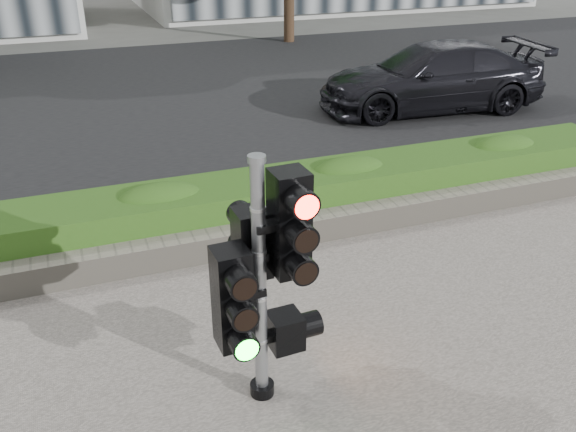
{
  "coord_description": "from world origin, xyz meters",
  "views": [
    {
      "loc": [
        -2.18,
        -4.72,
        3.91
      ],
      "look_at": [
        -0.17,
        0.6,
        1.11
      ],
      "focal_mm": 38.0,
      "sensor_mm": 36.0,
      "label": 1
    }
  ],
  "objects": [
    {
      "name": "car_dark",
      "position": [
        5.49,
        6.66,
        0.74
      ],
      "size": [
        5.16,
        2.59,
        1.44
      ],
      "primitive_type": "imported",
      "rotation": [
        0.0,
        0.0,
        -1.69
      ],
      "color": "black",
      "rests_on": "road"
    },
    {
      "name": "road",
      "position": [
        0.0,
        10.0,
        0.01
      ],
      "size": [
        60.0,
        13.0,
        0.02
      ],
      "primitive_type": "cube",
      "color": "black",
      "rests_on": "ground"
    },
    {
      "name": "traffic_signal",
      "position": [
        -0.87,
        -0.63,
        1.3
      ],
      "size": [
        0.8,
        0.59,
        2.29
      ],
      "rotation": [
        0.0,
        0.0,
        0.05
      ],
      "color": "black",
      "rests_on": "sidewalk"
    },
    {
      "name": "curb",
      "position": [
        0.0,
        3.15,
        0.06
      ],
      "size": [
        60.0,
        0.25,
        0.12
      ],
      "primitive_type": "cube",
      "color": "gray",
      "rests_on": "ground"
    },
    {
      "name": "ground",
      "position": [
        0.0,
        0.0,
        0.0
      ],
      "size": [
        120.0,
        120.0,
        0.0
      ],
      "primitive_type": "plane",
      "color": "#51514C",
      "rests_on": "ground"
    },
    {
      "name": "stone_wall",
      "position": [
        0.0,
        1.9,
        0.2
      ],
      "size": [
        12.0,
        0.32,
        0.34
      ],
      "primitive_type": "cube",
      "color": "gray",
      "rests_on": "sidewalk"
    },
    {
      "name": "hedge",
      "position": [
        0.0,
        2.55,
        0.37
      ],
      "size": [
        12.0,
        1.0,
        0.68
      ],
      "primitive_type": "cube",
      "color": "#4F942D",
      "rests_on": "sidewalk"
    }
  ]
}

